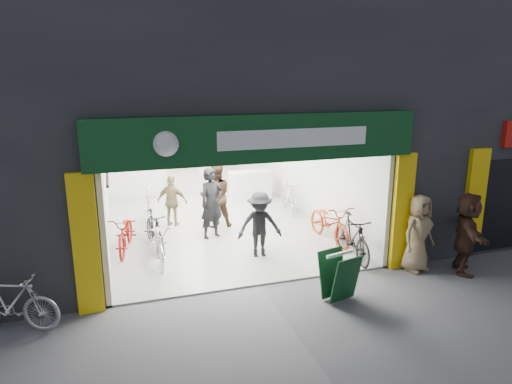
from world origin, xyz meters
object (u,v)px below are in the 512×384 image
pedestrian_near (418,233)px  sandwich_board (339,275)px  bike_left_front (159,241)px  parked_bike (10,303)px  bike_right_front (353,237)px

pedestrian_near → sandwich_board: (-2.28, -0.71, -0.35)m
bike_left_front → parked_bike: bearing=-139.2°
bike_left_front → bike_right_front: bike_right_front is taller
pedestrian_near → sandwich_board: size_ratio=1.85×
bike_left_front → pedestrian_near: pedestrian_near is taller
bike_left_front → bike_right_front: (4.30, -1.28, 0.06)m
bike_left_front → pedestrian_near: 5.80m
parked_bike → bike_right_front: bearing=-60.6°
pedestrian_near → bike_left_front: bearing=142.2°
pedestrian_near → parked_bike: bearing=165.3°
bike_left_front → parked_bike: (-2.70, -2.27, 0.03)m
bike_left_front → pedestrian_near: size_ratio=1.06×
parked_bike → sandwich_board: parked_bike is taller
parked_bike → sandwich_board: (5.74, -0.71, 0.01)m
bike_right_front → parked_bike: 7.07m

